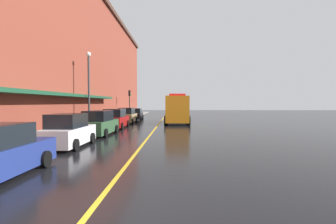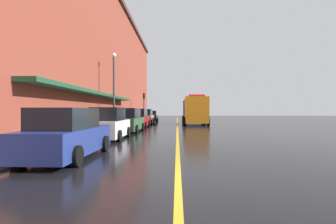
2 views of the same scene
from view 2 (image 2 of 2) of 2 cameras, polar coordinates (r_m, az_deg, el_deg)
ground_plane at (r=31.43m, az=2.08°, el=-2.77°), size 112.00×112.00×0.00m
sidewalk_left at (r=32.03m, az=-9.09°, el=-2.58°), size 2.40×70.00×0.15m
lane_center_stripe at (r=31.43m, az=2.08°, el=-2.76°), size 0.16×70.00×0.01m
brick_building_left at (r=33.26m, az=-19.37°, el=11.47°), size 10.23×64.00×16.26m
parked_car_0 at (r=9.86m, az=-21.30°, el=-4.69°), size 2.01×4.73×1.78m
parked_car_1 at (r=15.51m, az=-12.93°, el=-2.73°), size 1.96×4.13×1.87m
parked_car_2 at (r=20.59m, az=-8.85°, el=-1.96°), size 2.17×4.65×1.87m
parked_car_3 at (r=25.96m, az=-6.67°, el=-1.49°), size 2.07×4.70×1.88m
parked_car_4 at (r=31.87m, az=-5.06°, el=-1.16°), size 2.02×4.59×1.88m
parked_car_5 at (r=37.86m, az=-3.86°, el=-1.05°), size 2.20×4.16×1.68m
utility_truck at (r=31.67m, az=5.90°, el=0.24°), size 2.95×7.99×3.47m
parking_meter_0 at (r=21.25m, az=-12.49°, el=-1.39°), size 0.14×0.18×1.33m
parking_meter_1 at (r=22.32m, az=-11.77°, el=-1.30°), size 0.14×0.18×1.33m
street_lamp_left at (r=24.79m, az=-11.88°, el=6.59°), size 0.44×0.44×6.94m
traffic_light_near at (r=41.07m, az=-5.33°, el=2.35°), size 0.38×0.36×4.30m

